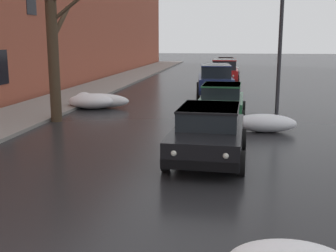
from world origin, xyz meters
TOP-DOWN VIEW (x-y plane):
  - left_sidewalk_slab at (-6.14, 18.00)m, footprint 3.29×80.00m
  - snow_bank_near_corner_left at (-3.96, 15.44)m, footprint 2.18×1.44m
  - snow_bank_mid_block_left at (-3.65, 15.68)m, footprint 2.94×0.93m
  - snow_bank_far_right_pile at (3.76, 11.36)m, footprint 2.19×0.98m
  - bare_tree_second_along_sidewalk at (-4.20, 12.17)m, footprint 2.56×3.18m
  - sedan_black_approaching_near_lane at (2.02, 7.65)m, footprint 2.13×4.28m
  - sedan_green_parked_kerbside_close at (2.21, 13.59)m, footprint 2.04×4.07m
  - suv_darkblue_parked_kerbside_mid at (1.67, 20.66)m, footprint 2.36×4.65m
  - suv_red_parked_far_down_block at (2.05, 27.35)m, footprint 2.15×4.78m
  - sedan_white_queued_behind_truck at (2.19, 34.51)m, footprint 2.08×4.28m
  - sedan_maroon_at_far_intersection at (1.98, 40.08)m, footprint 2.09×4.04m
  - street_lamp_post at (4.31, 12.61)m, footprint 0.44×0.24m

SIDE VIEW (x-z plane):
  - left_sidewalk_slab at x=-6.14m, z-range 0.00..0.13m
  - snow_bank_far_right_pile at x=3.76m, z-range 0.00..0.63m
  - snow_bank_mid_block_left at x=-3.65m, z-range -0.01..0.68m
  - snow_bank_near_corner_left at x=-3.96m, z-range -0.02..0.73m
  - sedan_maroon_at_far_intersection at x=1.98m, z-range 0.04..1.46m
  - sedan_green_parked_kerbside_close at x=2.21m, z-range 0.04..1.46m
  - sedan_white_queued_behind_truck at x=2.19m, z-range 0.04..1.46m
  - sedan_black_approaching_near_lane at x=2.02m, z-range 0.04..1.46m
  - suv_darkblue_parked_kerbside_mid at x=1.67m, z-range 0.08..1.90m
  - suv_red_parked_far_down_block at x=2.05m, z-range 0.08..1.90m
  - bare_tree_second_along_sidewalk at x=-4.20m, z-range 0.15..5.95m
  - street_lamp_post at x=4.31m, z-range 0.36..7.09m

